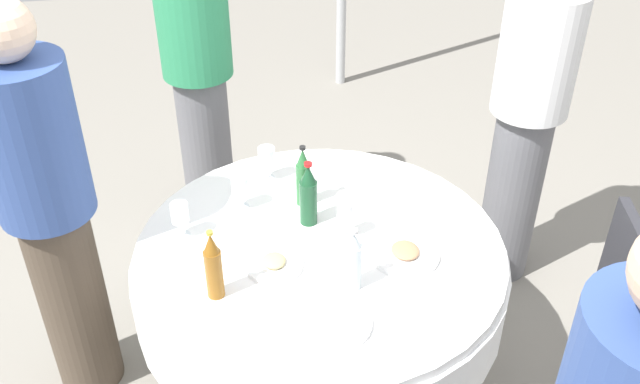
{
  "coord_description": "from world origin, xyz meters",
  "views": [
    {
      "loc": [
        -2.02,
        0.29,
        2.4
      ],
      "look_at": [
        0.0,
        0.0,
        0.98
      ],
      "focal_mm": 39.73,
      "sensor_mm": 36.0,
      "label": 1
    }
  ],
  "objects_px": {
    "bottle_green_east": "(303,178)",
    "wine_glass_far": "(180,215)",
    "plate_west": "(339,324)",
    "person_inner": "(49,210)",
    "wine_glass_outer": "(240,186)",
    "wine_glass_left": "(345,212)",
    "wine_glass_front": "(267,157)",
    "plate_north": "(274,264)",
    "dining_table": "(320,275)",
    "plate_right": "(405,253)",
    "person_mid": "(198,73)",
    "person_outer": "(527,115)",
    "bottle_dark_green_mid": "(308,195)",
    "bottle_amber_outer": "(213,266)",
    "bottle_clear_inner": "(352,261)"
  },
  "relations": [
    {
      "from": "bottle_green_east",
      "to": "wine_glass_far",
      "type": "xyz_separation_m",
      "value": [
        -0.14,
        0.48,
        -0.02
      ]
    },
    {
      "from": "plate_west",
      "to": "person_inner",
      "type": "relative_size",
      "value": 0.13
    },
    {
      "from": "wine_glass_outer",
      "to": "plate_west",
      "type": "xyz_separation_m",
      "value": [
        -0.7,
        -0.28,
        -0.09
      ]
    },
    {
      "from": "wine_glass_left",
      "to": "person_inner",
      "type": "xyz_separation_m",
      "value": [
        0.12,
        1.07,
        0.03
      ]
    },
    {
      "from": "wine_glass_far",
      "to": "wine_glass_front",
      "type": "xyz_separation_m",
      "value": [
        0.34,
        -0.35,
        0.01
      ]
    },
    {
      "from": "wine_glass_left",
      "to": "plate_north",
      "type": "relative_size",
      "value": 0.73
    },
    {
      "from": "wine_glass_front",
      "to": "plate_north",
      "type": "bearing_deg",
      "value": 177.73
    },
    {
      "from": "wine_glass_far",
      "to": "wine_glass_front",
      "type": "height_order",
      "value": "wine_glass_front"
    },
    {
      "from": "wine_glass_front",
      "to": "bottle_green_east",
      "type": "bearing_deg",
      "value": -147.22
    },
    {
      "from": "dining_table",
      "to": "plate_right",
      "type": "distance_m",
      "value": 0.35
    },
    {
      "from": "wine_glass_far",
      "to": "wine_glass_front",
      "type": "relative_size",
      "value": 0.97
    },
    {
      "from": "plate_right",
      "to": "plate_west",
      "type": "distance_m",
      "value": 0.43
    },
    {
      "from": "wine_glass_far",
      "to": "person_mid",
      "type": "distance_m",
      "value": 1.04
    },
    {
      "from": "wine_glass_front",
      "to": "person_outer",
      "type": "distance_m",
      "value": 1.18
    },
    {
      "from": "bottle_green_east",
      "to": "plate_west",
      "type": "relative_size",
      "value": 1.2
    },
    {
      "from": "person_outer",
      "to": "wine_glass_front",
      "type": "bearing_deg",
      "value": -114.47
    },
    {
      "from": "person_mid",
      "to": "bottle_dark_green_mid",
      "type": "bearing_deg",
      "value": -88.44
    },
    {
      "from": "dining_table",
      "to": "wine_glass_left",
      "type": "bearing_deg",
      "value": -66.05
    },
    {
      "from": "plate_right",
      "to": "wine_glass_far",
      "type": "bearing_deg",
      "value": 73.65
    },
    {
      "from": "bottle_amber_outer",
      "to": "person_outer",
      "type": "relative_size",
      "value": 0.16
    },
    {
      "from": "dining_table",
      "to": "wine_glass_left",
      "type": "height_order",
      "value": "wine_glass_left"
    },
    {
      "from": "bottle_green_east",
      "to": "wine_glass_outer",
      "type": "relative_size",
      "value": 1.85
    },
    {
      "from": "wine_glass_outer",
      "to": "wine_glass_far",
      "type": "xyz_separation_m",
      "value": [
        -0.15,
        0.23,
        -0.0
      ]
    },
    {
      "from": "bottle_dark_green_mid",
      "to": "wine_glass_outer",
      "type": "relative_size",
      "value": 1.89
    },
    {
      "from": "wine_glass_front",
      "to": "plate_west",
      "type": "height_order",
      "value": "wine_glass_front"
    },
    {
      "from": "wine_glass_left",
      "to": "plate_west",
      "type": "relative_size",
      "value": 0.69
    },
    {
      "from": "plate_right",
      "to": "person_outer",
      "type": "height_order",
      "value": "person_outer"
    },
    {
      "from": "bottle_clear_inner",
      "to": "person_outer",
      "type": "relative_size",
      "value": 0.15
    },
    {
      "from": "wine_glass_front",
      "to": "plate_north",
      "type": "xyz_separation_m",
      "value": [
        -0.57,
        0.02,
        -0.1
      ]
    },
    {
      "from": "bottle_dark_green_mid",
      "to": "wine_glass_far",
      "type": "height_order",
      "value": "bottle_dark_green_mid"
    },
    {
      "from": "plate_right",
      "to": "person_mid",
      "type": "relative_size",
      "value": 0.15
    },
    {
      "from": "bottle_green_east",
      "to": "person_inner",
      "type": "height_order",
      "value": "person_inner"
    },
    {
      "from": "wine_glass_outer",
      "to": "plate_right",
      "type": "height_order",
      "value": "wine_glass_outer"
    },
    {
      "from": "bottle_amber_outer",
      "to": "plate_north",
      "type": "distance_m",
      "value": 0.26
    },
    {
      "from": "wine_glass_front",
      "to": "person_outer",
      "type": "bearing_deg",
      "value": -83.9
    },
    {
      "from": "wine_glass_outer",
      "to": "person_mid",
      "type": "relative_size",
      "value": 0.08
    },
    {
      "from": "bottle_green_east",
      "to": "dining_table",
      "type": "bearing_deg",
      "value": -174.22
    },
    {
      "from": "plate_west",
      "to": "bottle_amber_outer",
      "type": "bearing_deg",
      "value": 62.38
    },
    {
      "from": "bottle_clear_inner",
      "to": "person_outer",
      "type": "xyz_separation_m",
      "value": [
        0.83,
        -0.94,
        0.03
      ]
    },
    {
      "from": "wine_glass_left",
      "to": "wine_glass_outer",
      "type": "bearing_deg",
      "value": 57.48
    },
    {
      "from": "bottle_amber_outer",
      "to": "plate_right",
      "type": "distance_m",
      "value": 0.7
    },
    {
      "from": "person_inner",
      "to": "person_outer",
      "type": "bearing_deg",
      "value": -67.96
    },
    {
      "from": "plate_west",
      "to": "person_mid",
      "type": "distance_m",
      "value": 1.65
    },
    {
      "from": "bottle_clear_inner",
      "to": "wine_glass_front",
      "type": "bearing_deg",
      "value": 18.21
    },
    {
      "from": "bottle_clear_inner",
      "to": "person_mid",
      "type": "xyz_separation_m",
      "value": [
        1.4,
        0.51,
        0.07
      ]
    },
    {
      "from": "wine_glass_far",
      "to": "bottle_dark_green_mid",
      "type": "bearing_deg",
      "value": -87.99
    },
    {
      "from": "person_inner",
      "to": "wine_glass_far",
      "type": "bearing_deg",
      "value": -84.3
    },
    {
      "from": "person_outer",
      "to": "plate_west",
      "type": "bearing_deg",
      "value": -75.56
    },
    {
      "from": "bottle_dark_green_mid",
      "to": "wine_glass_front",
      "type": "bearing_deg",
      "value": 22.21
    },
    {
      "from": "bottle_green_east",
      "to": "person_inner",
      "type": "xyz_separation_m",
      "value": [
        -0.11,
        0.94,
        0.02
      ]
    }
  ]
}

